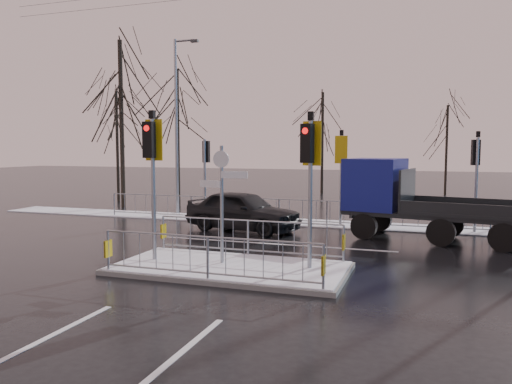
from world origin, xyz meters
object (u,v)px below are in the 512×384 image
(street_lamp_left, at_px, (178,119))
(flatbed_truck, at_px, (399,196))
(car_far_lane, at_px, (243,211))
(traffic_island, at_px, (230,256))

(street_lamp_left, bearing_deg, flatbed_truck, -16.65)
(car_far_lane, bearing_deg, traffic_island, -149.87)
(traffic_island, relative_size, flatbed_truck, 0.95)
(flatbed_truck, relative_size, street_lamp_left, 0.77)
(car_far_lane, bearing_deg, street_lamp_left, 65.28)
(traffic_island, xyz_separation_m, street_lamp_left, (-6.42, 9.49, 4.10))
(traffic_island, bearing_deg, car_far_lane, 107.20)
(car_far_lane, height_order, street_lamp_left, street_lamp_left)
(street_lamp_left, bearing_deg, traffic_island, -55.93)
(traffic_island, height_order, flatbed_truck, traffic_island)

